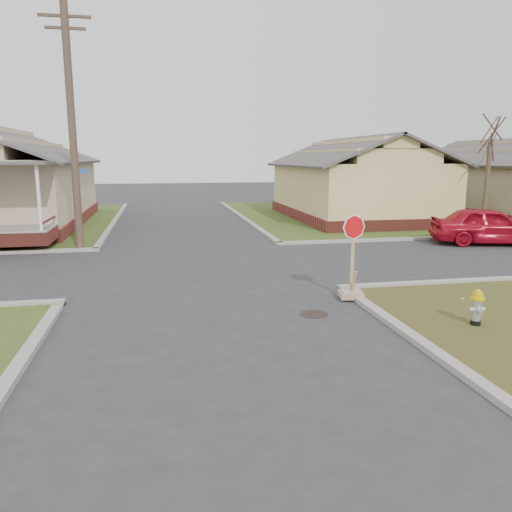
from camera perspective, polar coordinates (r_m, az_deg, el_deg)
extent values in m
plane|color=#2C2D2F|center=(11.52, -4.68, -6.54)|extent=(120.00, 120.00, 0.00)
cylinder|color=black|center=(11.49, 6.65, -6.59)|extent=(0.64, 0.64, 0.01)
cube|color=maroon|center=(29.78, 11.12, 4.82)|extent=(7.20, 11.20, 0.60)
cube|color=#DCC781|center=(29.65, 11.24, 7.89)|extent=(7.00, 11.00, 2.60)
cube|color=maroon|center=(34.79, 26.62, 4.74)|extent=(7.20, 11.20, 0.60)
cube|color=tan|center=(34.68, 26.86, 7.36)|extent=(7.00, 11.00, 2.60)
cylinder|color=#423126|center=(20.07, -20.26, 13.38)|extent=(0.28, 0.28, 9.00)
cube|color=#423126|center=(20.63, -21.06, 24.23)|extent=(1.80, 0.10, 0.10)
cube|color=#423126|center=(20.54, -20.97, 23.15)|extent=(1.40, 0.10, 0.10)
cylinder|color=#423126|center=(26.04, 24.85, 7.20)|extent=(0.22, 0.22, 4.20)
cylinder|color=black|center=(11.54, 23.79, -6.96)|extent=(0.21, 0.21, 0.10)
cylinder|color=#B7B8BD|center=(11.46, 23.90, -5.69)|extent=(0.18, 0.18, 0.44)
sphere|color=#B7B8BD|center=(11.40, 23.98, -4.63)|extent=(0.18, 0.18, 0.18)
cylinder|color=#DDB50B|center=(11.39, 24.00, -4.44)|extent=(0.29, 0.29, 0.06)
cylinder|color=#DDB50B|center=(11.37, 24.02, -4.12)|extent=(0.21, 0.21, 0.10)
sphere|color=#DDB50B|center=(11.36, 24.05, -3.84)|extent=(0.14, 0.14, 0.14)
cube|color=#A08257|center=(12.79, 10.80, -4.34)|extent=(0.58, 0.58, 0.14)
cube|color=#9C968F|center=(12.77, 10.82, -3.95)|extent=(0.47, 0.47, 0.04)
cube|color=#A08257|center=(12.56, 10.97, 0.11)|extent=(0.08, 0.04, 1.98)
cylinder|color=red|center=(12.41, 11.16, 3.27)|extent=(0.53, 0.23, 0.56)
cylinder|color=white|center=(12.43, 11.14, 3.28)|extent=(0.60, 0.26, 0.64)
imported|color=#AC0C20|center=(22.52, 25.04, 3.17)|extent=(4.82, 2.97, 1.53)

